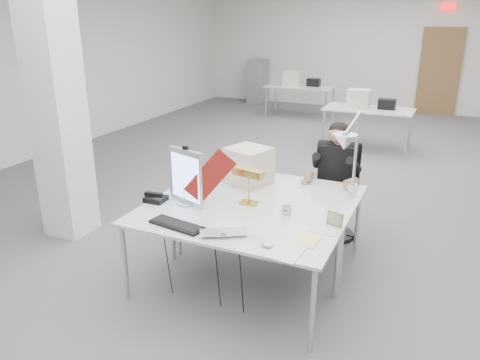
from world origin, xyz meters
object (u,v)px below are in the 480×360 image
object	(u,v)px
laptop	(224,236)
architect_lamp	(350,162)
monitor	(187,177)
beige_monitor	(248,166)
desk_phone	(156,199)
seated_person	(336,162)
office_chair	(335,190)
desk_main	(231,223)
bankers_lamp	(249,187)

from	to	relation	value
laptop	architect_lamp	bearing A→B (deg)	25.12
monitor	beige_monitor	distance (m)	0.79
desk_phone	monitor	bearing A→B (deg)	13.03
monitor	beige_monitor	world-z (taller)	monitor
seated_person	laptop	world-z (taller)	seated_person
monitor	office_chair	bearing A→B (deg)	71.18
office_chair	laptop	distance (m)	1.96
beige_monitor	architect_lamp	size ratio (longest dim) A/B	0.47
desk_phone	beige_monitor	world-z (taller)	beige_monitor
monitor	seated_person	bearing A→B (deg)	70.17
desk_main	architect_lamp	bearing A→B (deg)	43.13
desk_main	desk_phone	xyz separation A→B (m)	(-0.83, 0.12, 0.04)
desk_main	beige_monitor	bearing A→B (deg)	104.56
seated_person	architect_lamp	distance (m)	0.88
laptop	beige_monitor	world-z (taller)	beige_monitor
seated_person	monitor	world-z (taller)	seated_person
seated_person	bankers_lamp	xyz separation A→B (m)	(-0.54, -1.13, 0.02)
laptop	beige_monitor	size ratio (longest dim) A/B	0.93
laptop	beige_monitor	xyz separation A→B (m)	(-0.32, 1.23, 0.17)
desk_main	beige_monitor	world-z (taller)	beige_monitor
monitor	laptop	size ratio (longest dim) A/B	1.40
office_chair	desk_phone	size ratio (longest dim) A/B	6.12
bankers_lamp	desk_main	bearing A→B (deg)	-77.03
desk_main	office_chair	xyz separation A→B (m)	(0.52, 1.60, -0.18)
desk_main	laptop	world-z (taller)	laptop
monitor	laptop	xyz separation A→B (m)	(0.62, -0.50, -0.24)
desk_main	beige_monitor	distance (m)	0.98
desk_main	seated_person	bearing A→B (deg)	71.30
architect_lamp	laptop	bearing A→B (deg)	-115.25
desk_phone	architect_lamp	size ratio (longest dim) A/B	0.22
office_chair	seated_person	size ratio (longest dim) A/B	1.24
monitor	desk_phone	bearing A→B (deg)	-146.61
office_chair	bankers_lamp	size ratio (longest dim) A/B	3.44
seated_person	beige_monitor	size ratio (longest dim) A/B	2.30
desk_phone	beige_monitor	bearing A→B (deg)	51.92
monitor	bankers_lamp	bearing A→B (deg)	41.35
desk_main	bankers_lamp	size ratio (longest dim) A/B	5.48
desk_main	monitor	world-z (taller)	monitor
desk_main	architect_lamp	distance (m)	1.19
seated_person	architect_lamp	size ratio (longest dim) A/B	1.09
seated_person	laptop	xyz separation A→B (m)	(-0.44, -1.85, -0.13)
bankers_lamp	beige_monitor	xyz separation A→B (m)	(-0.23, 0.51, 0.02)
desk_main	office_chair	world-z (taller)	office_chair
monitor	bankers_lamp	xyz separation A→B (m)	(0.52, 0.22, -0.09)
seated_person	bankers_lamp	size ratio (longest dim) A/B	2.77
seated_person	desk_phone	bearing A→B (deg)	-140.92
office_chair	bankers_lamp	bearing A→B (deg)	-121.97
office_chair	laptop	world-z (taller)	office_chair
bankers_lamp	laptop	bearing A→B (deg)	-71.63
beige_monitor	desk_phone	bearing A→B (deg)	-107.67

